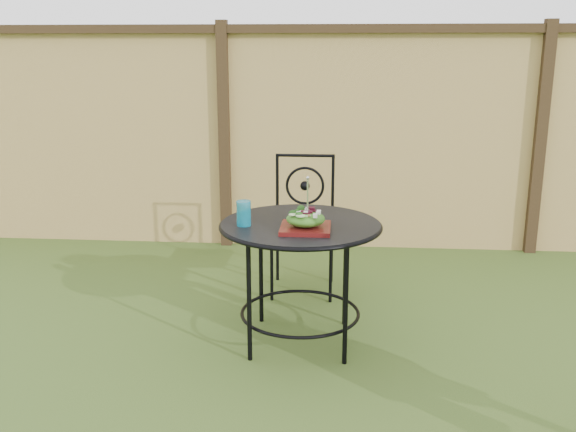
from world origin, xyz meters
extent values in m
plane|color=#2D4616|center=(0.00, 0.00, 0.00)|extent=(60.00, 60.00, 0.00)
cube|color=#E2C070|center=(0.00, 2.20, 0.90)|extent=(8.00, 0.05, 1.80)
cube|color=black|center=(0.00, 2.15, 1.83)|extent=(8.00, 0.07, 0.07)
cube|color=black|center=(-1.30, 2.15, 0.95)|extent=(0.09, 0.09, 1.90)
cube|color=black|center=(1.30, 2.15, 0.95)|extent=(0.09, 0.09, 1.90)
cylinder|color=black|center=(-0.53, 0.28, 0.71)|extent=(0.90, 0.90, 0.02)
torus|color=black|center=(-0.53, 0.28, 0.71)|extent=(0.92, 0.92, 0.02)
torus|color=black|center=(-0.53, 0.28, 0.18)|extent=(0.70, 0.70, 0.02)
cylinder|color=black|center=(-0.27, 0.54, 0.35)|extent=(0.03, 0.03, 0.71)
cylinder|color=black|center=(-0.80, 0.54, 0.35)|extent=(0.03, 0.03, 0.71)
cylinder|color=black|center=(-0.80, 0.02, 0.35)|extent=(0.03, 0.03, 0.71)
cylinder|color=black|center=(-0.27, 0.02, 0.35)|extent=(0.03, 0.03, 0.71)
cube|color=black|center=(-0.57, 1.09, 0.45)|extent=(0.46, 0.46, 0.03)
cylinder|color=black|center=(-0.57, 1.30, 0.94)|extent=(0.42, 0.02, 0.02)
torus|color=black|center=(-0.57, 1.30, 0.72)|extent=(0.28, 0.02, 0.28)
cylinder|color=black|center=(-0.77, 0.89, 0.22)|extent=(0.02, 0.02, 0.44)
cylinder|color=black|center=(-0.37, 0.89, 0.22)|extent=(0.02, 0.02, 0.44)
cylinder|color=black|center=(-0.77, 1.29, 0.22)|extent=(0.02, 0.02, 0.44)
cylinder|color=black|center=(-0.37, 1.29, 0.22)|extent=(0.02, 0.02, 0.44)
cylinder|color=black|center=(-0.77, 1.30, 0.70)|extent=(0.02, 0.02, 0.50)
cylinder|color=black|center=(-0.37, 1.30, 0.70)|extent=(0.02, 0.02, 0.50)
cube|color=#3E1108|center=(-0.50, 0.13, 0.74)|extent=(0.27, 0.27, 0.02)
ellipsoid|color=#235614|center=(-0.50, 0.13, 0.79)|extent=(0.21, 0.21, 0.08)
cylinder|color=silver|center=(-0.49, 0.13, 0.92)|extent=(0.01, 0.01, 0.18)
cylinder|color=#0C7592|center=(-0.84, 0.20, 0.79)|extent=(0.08, 0.08, 0.14)
camera|label=1|loc=(-0.32, -3.20, 1.68)|focal=40.00mm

